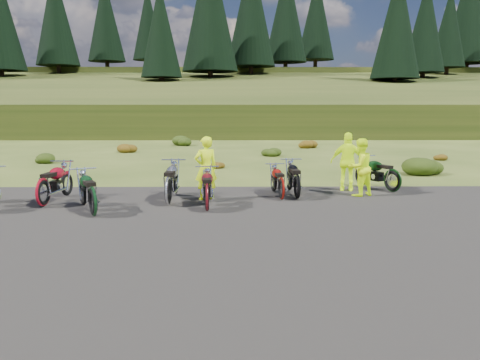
{
  "coord_description": "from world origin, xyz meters",
  "views": [
    {
      "loc": [
        0.44,
        -12.06,
        2.77
      ],
      "look_at": [
        0.59,
        0.71,
        0.78
      ],
      "focal_mm": 35.0,
      "sensor_mm": 36.0,
      "label": 1
    }
  ],
  "objects": [
    {
      "name": "conifer_20",
      "position": [
        -15.0,
        75.0,
        17.65
      ],
      "size": [
        5.72,
        5.72,
        15.0
      ],
      "color": "black",
      "rests_on": "ground"
    },
    {
      "name": "conifer_28",
      "position": [
        33.0,
        61.0,
        14.76
      ],
      "size": [
        5.28,
        5.28,
        14.0
      ],
      "color": "black",
      "rests_on": "ground"
    },
    {
      "name": "shrub_7",
      "position": [
        8.3,
        7.1,
        0.46
      ],
      "size": [
        1.56,
        1.56,
        0.92
      ],
      "primitive_type": "ellipsoid",
      "color": "#1E350D",
      "rests_on": "ground"
    },
    {
      "name": "conifer_24",
      "position": [
        9.0,
        68.0,
        18.16
      ],
      "size": [
        7.04,
        7.04,
        18.0
      ],
      "color": "black",
      "rests_on": "ground"
    },
    {
      "name": "shrub_6",
      "position": [
        5.4,
        19.8,
        0.38
      ],
      "size": [
        1.3,
        1.3,
        0.77
      ],
      "primitive_type": "ellipsoid",
      "color": "brown",
      "rests_on": "ground"
    },
    {
      "name": "conifer_21",
      "position": [
        -9.0,
        50.0,
        12.56
      ],
      "size": [
        5.28,
        5.28,
        14.0
      ],
      "color": "black",
      "rests_on": "ground"
    },
    {
      "name": "ground",
      "position": [
        0.0,
        0.0,
        0.0
      ],
      "size": [
        300.0,
        300.0,
        0.0
      ],
      "primitive_type": "plane",
      "color": "#3C4C19",
      "rests_on": "ground"
    },
    {
      "name": "motorcycle_3",
      "position": [
        -1.44,
        0.94,
        0.0
      ],
      "size": [
        0.77,
        2.28,
        1.19
      ],
      "primitive_type": null,
      "rotation": [
        0.0,
        0.0,
        1.57
      ],
      "color": "#A4A3A8",
      "rests_on": "ground"
    },
    {
      "name": "shrub_3",
      "position": [
        -3.3,
        21.9,
        0.46
      ],
      "size": [
        1.56,
        1.56,
        0.92
      ],
      "primitive_type": "ellipsoid",
      "color": "#1E350D",
      "rests_on": "ground"
    },
    {
      "name": "shrub_5",
      "position": [
        2.5,
        14.5,
        0.31
      ],
      "size": [
        1.03,
        1.03,
        0.61
      ],
      "primitive_type": "ellipsoid",
      "color": "#1E350D",
      "rests_on": "ground"
    },
    {
      "name": "conifer_29",
      "position": [
        39.0,
        67.0,
        18.97
      ],
      "size": [
        7.92,
        7.92,
        20.0
      ],
      "color": "black",
      "rests_on": "ground"
    },
    {
      "name": "person_right_a",
      "position": [
        4.33,
        2.27,
        0.89
      ],
      "size": [
        1.09,
        1.01,
        1.79
      ],
      "primitive_type": "imported",
      "rotation": [
        0.0,
        0.0,
        3.65
      ],
      "color": "#DAFD0D",
      "rests_on": "ground"
    },
    {
      "name": "motorcycle_1",
      "position": [
        -4.89,
        0.8,
        0.0
      ],
      "size": [
        0.94,
        2.3,
        1.17
      ],
      "primitive_type": null,
      "rotation": [
        0.0,
        0.0,
        1.48
      ],
      "color": "maroon",
      "rests_on": "ground"
    },
    {
      "name": "conifer_26",
      "position": [
        21.0,
        49.0,
        13.37
      ],
      "size": [
        6.16,
        6.16,
        16.0
      ],
      "color": "black",
      "rests_on": "ground"
    },
    {
      "name": "conifer_18",
      "position": [
        -27.0,
        63.0,
        16.66
      ],
      "size": [
        6.6,
        6.6,
        17.0
      ],
      "color": "black",
      "rests_on": "ground"
    },
    {
      "name": "motorcycle_2",
      "position": [
        -3.15,
        -0.42,
        0.0
      ],
      "size": [
        1.62,
        2.24,
        1.12
      ],
      "primitive_type": null,
      "rotation": [
        0.0,
        0.0,
        2.05
      ],
      "color": "black",
      "rests_on": "ground"
    },
    {
      "name": "conifer_22",
      "position": [
        -3.0,
        56.0,
        16.77
      ],
      "size": [
        7.92,
        7.92,
        20.0
      ],
      "color": "black",
      "rests_on": "ground"
    },
    {
      "name": "shrub_4",
      "position": [
        -0.4,
        9.2,
        0.23
      ],
      "size": [
        0.77,
        0.77,
        0.45
      ],
      "primitive_type": "ellipsoid",
      "color": "brown",
      "rests_on": "ground"
    },
    {
      "name": "shrub_1",
      "position": [
        -9.1,
        11.3,
        0.31
      ],
      "size": [
        1.03,
        1.03,
        0.61
      ],
      "primitive_type": "ellipsoid",
      "color": "#1E350D",
      "rests_on": "ground"
    },
    {
      "name": "hill_slope",
      "position": [
        0.0,
        50.0,
        0.0
      ],
      "size": [
        300.0,
        45.97,
        9.37
      ],
      "primitive_type": null,
      "rotation": [
        0.14,
        0.0,
        0.0
      ],
      "color": "#2B3913",
      "rests_on": "ground"
    },
    {
      "name": "hill_plateau",
      "position": [
        0.0,
        110.0,
        0.0
      ],
      "size": [
        300.0,
        90.0,
        9.17
      ],
      "primitive_type": "cube",
      "color": "#2B3913",
      "rests_on": "ground"
    },
    {
      "name": "conifer_23",
      "position": [
        3.0,
        62.0,
        17.47
      ],
      "size": [
        7.48,
        7.48,
        19.0
      ],
      "color": "black",
      "rests_on": "ground"
    },
    {
      "name": "gravel_pad",
      "position": [
        0.0,
        -2.0,
        0.0
      ],
      "size": [
        20.0,
        12.0,
        0.04
      ],
      "primitive_type": "cube",
      "color": "black",
      "rests_on": "ground"
    },
    {
      "name": "conifer_19",
      "position": [
        -21.0,
        69.0,
        17.36
      ],
      "size": [
        6.16,
        6.16,
        16.0
      ],
      "color": "black",
      "rests_on": "ground"
    },
    {
      "name": "motorcycle_5",
      "position": [
        2.33,
        1.77,
        0.0
      ],
      "size": [
        0.81,
        2.17,
        1.12
      ],
      "primitive_type": null,
      "rotation": [
        0.0,
        0.0,
        1.62
      ],
      "color": "black",
      "rests_on": "ground"
    },
    {
      "name": "motorcycle_4",
      "position": [
        -0.29,
        0.14,
        0.0
      ],
      "size": [
        0.8,
        2.12,
        1.09
      ],
      "primitive_type": null,
      "rotation": [
        0.0,
        0.0,
        1.62
      ],
      "color": "#540E13",
      "rests_on": "ground"
    },
    {
      "name": "motorcycle_6",
      "position": [
        1.85,
        1.67,
        0.0
      ],
      "size": [
        0.83,
        1.95,
        0.99
      ],
      "primitive_type": null,
      "rotation": [
        0.0,
        0.0,
        1.68
      ],
      "color": "maroon",
      "rests_on": "ground"
    },
    {
      "name": "motorcycle_7",
      "position": [
        5.6,
        2.93,
        0.0
      ],
      "size": [
        1.61,
        2.22,
        1.12
      ],
      "primitive_type": null,
      "rotation": [
        0.0,
        0.0,
        2.05
      ],
      "color": "black",
      "rests_on": "ground"
    },
    {
      "name": "person_right_b",
      "position": [
        4.17,
        3.17,
        0.96
      ],
      "size": [
        1.21,
        0.74,
        1.92
      ],
      "primitive_type": "imported",
      "rotation": [
        0.0,
        0.0,
        2.89
      ],
      "color": "#DAFD0D",
      "rests_on": "ground"
    },
    {
      "name": "conifer_27",
      "position": [
        27.0,
        55.0,
        14.06
      ],
      "size": [
        5.72,
        5.72,
        15.0
      ],
      "color": "black",
      "rests_on": "ground"
    },
    {
      "name": "shrub_8",
      "position": [
        11.2,
        12.4,
        0.23
      ],
      "size": [
        0.77,
        0.77,
        0.45
      ],
      "primitive_type": "ellipsoid",
      "color": "brown",
      "rests_on": "ground"
    },
    {
      "name": "person_middle",
      "position": [
        -0.41,
        1.72,
        0.95
      ],
      "size": [
        0.81,
        0.66,
        1.89
      ],
      "primitive_type": "imported",
      "rotation": [
        0.0,
        0.0,
        3.5
      ],
      "color": "#DAFD0D",
      "rests_on": "ground"
    },
    {
      "name": "conifer_25",
      "position": [
        15.0,
        74.0,
        18.66
      ],
      "size": [
        6.6,
        6.6,
        17.0
      ],
      "color": "black",
      "rests_on": "ground"
    },
    {
      "name": "shrub_2",
      "position": [
        -6.2,
        16.6,
        0.38
      ],
      "size": [
        1.3,
        1.3,
        0.77
      ],
      "primitive_type": "ellipsoid",
      "color": "brown",
      "rests_on": "ground"
    }
  ]
}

